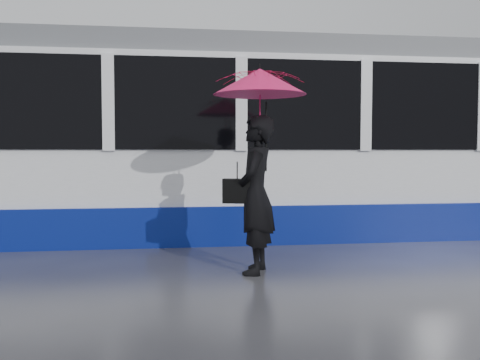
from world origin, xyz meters
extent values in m
plane|color=#2A2A2F|center=(0.00, 0.00, 0.00)|extent=(90.00, 90.00, 0.00)
cube|color=#3F3D38|center=(0.00, 1.78, 0.01)|extent=(34.00, 0.07, 0.02)
cube|color=#3F3D38|center=(0.00, 3.22, 0.01)|extent=(34.00, 0.07, 0.02)
cube|color=white|center=(-2.85, 2.50, 1.52)|extent=(24.00, 2.40, 2.95)
cube|color=navy|center=(-2.85, 2.50, 0.31)|extent=(24.00, 2.56, 0.62)
cube|color=black|center=(-2.85, 2.50, 2.20)|extent=(23.00, 2.48, 1.40)
cube|color=#5B5E63|center=(-2.85, 2.50, 3.17)|extent=(23.60, 2.20, 0.35)
imported|color=black|center=(0.56, -0.59, 0.95)|extent=(0.64, 0.80, 1.90)
imported|color=#FF15A0|center=(0.61, -0.59, 2.01)|extent=(1.31, 1.32, 0.95)
cone|color=#FF15A0|center=(0.61, -0.59, 2.30)|extent=(1.40, 1.40, 0.31)
cylinder|color=black|center=(0.61, -0.59, 2.48)|extent=(0.01, 0.01, 0.07)
cylinder|color=black|center=(0.69, -0.56, 1.65)|extent=(0.02, 0.02, 0.83)
cube|color=black|center=(0.34, -0.57, 1.00)|extent=(0.37, 0.24, 0.29)
cylinder|color=black|center=(0.34, -0.57, 1.23)|extent=(0.01, 0.01, 0.18)
camera|label=1|loc=(-0.51, -6.91, 1.48)|focal=40.00mm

